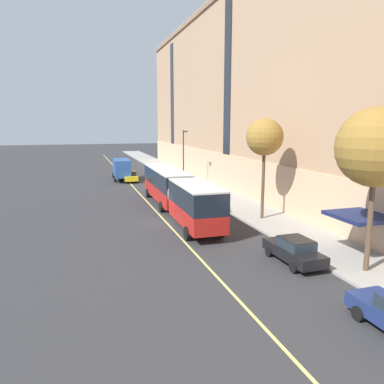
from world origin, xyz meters
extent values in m
plane|color=#303033|center=(0.00, 0.00, 0.00)|extent=(260.00, 260.00, 0.00)
cube|color=#9E9B93|center=(8.83, 3.00, 0.07)|extent=(4.87, 160.00, 0.15)
cube|color=tan|center=(17.27, 0.00, 12.33)|extent=(12.00, 110.00, 24.66)
cube|color=#E5B68D|center=(11.20, 0.00, 2.20)|extent=(0.14, 110.00, 4.40)
cube|color=navy|center=(9.67, -11.76, 2.60)|extent=(3.20, 3.40, 0.24)
cube|color=#1E232B|center=(11.22, 13.75, 13.56)|extent=(0.10, 2.00, 18.74)
cube|color=#1E232B|center=(11.22, 41.25, 13.56)|extent=(0.10, 2.00, 18.74)
cube|color=red|center=(1.87, 7.08, 1.28)|extent=(2.72, 11.53, 1.32)
cube|color=black|center=(1.87, 7.08, 2.74)|extent=(2.74, 11.53, 1.61)
cube|color=silver|center=(1.87, 7.08, 3.61)|extent=(2.75, 11.53, 0.12)
cube|color=#19232D|center=(1.95, 12.86, 2.58)|extent=(2.37, 0.11, 1.21)
cube|color=orange|center=(1.95, 12.87, 3.37)|extent=(1.80, 0.08, 0.28)
cube|color=black|center=(1.95, 12.88, 0.72)|extent=(2.52, 0.15, 0.24)
cube|color=white|center=(1.05, 12.89, 0.97)|extent=(0.28, 0.06, 0.18)
cube|color=white|center=(2.85, 12.86, 0.97)|extent=(0.28, 0.06, 0.18)
cylinder|color=#595651|center=(1.79, 0.83, 2.08)|extent=(2.46, 1.03, 2.44)
cube|color=red|center=(1.74, -3.37, 1.28)|extent=(2.67, 7.43, 1.32)
cube|color=black|center=(1.74, -3.37, 2.74)|extent=(2.68, 7.43, 1.61)
cube|color=silver|center=(1.74, -3.37, 3.61)|extent=(2.69, 7.43, 0.12)
cylinder|color=black|center=(0.64, 11.12, 0.50)|extent=(0.31, 1.00, 1.00)
cylinder|color=black|center=(3.21, 11.08, 0.50)|extent=(0.31, 1.00, 1.00)
cylinder|color=black|center=(0.54, 3.64, 0.50)|extent=(0.31, 1.00, 1.00)
cylinder|color=black|center=(3.11, 3.61, 0.50)|extent=(0.31, 1.00, 1.00)
cylinder|color=black|center=(0.42, -5.39, 0.50)|extent=(0.31, 1.00, 1.00)
cylinder|color=black|center=(3.00, -5.42, 0.50)|extent=(0.31, 1.00, 1.00)
cube|color=#4C4C51|center=(5.25, 31.15, 0.64)|extent=(1.81, 4.64, 0.64)
cube|color=#232D38|center=(5.25, 30.92, 1.24)|extent=(1.55, 2.10, 0.56)
cube|color=#4C4C51|center=(5.25, 30.92, 1.54)|extent=(1.51, 2.01, 0.04)
cylinder|color=black|center=(4.45, 32.59, 0.32)|extent=(0.23, 0.64, 0.64)
cylinder|color=black|center=(6.12, 32.56, 0.32)|extent=(0.23, 0.64, 0.64)
cylinder|color=black|center=(4.38, 29.74, 0.32)|extent=(0.23, 0.64, 0.64)
cylinder|color=black|center=(6.06, 29.70, 0.32)|extent=(0.23, 0.64, 0.64)
cube|color=navy|center=(5.21, 3.04, 0.64)|extent=(1.83, 4.31, 0.64)
cube|color=#232D38|center=(5.21, 2.83, 1.24)|extent=(1.59, 1.95, 0.56)
cube|color=navy|center=(5.21, 2.83, 1.54)|extent=(1.55, 1.87, 0.04)
cylinder|color=black|center=(4.36, 4.38, 0.32)|extent=(0.23, 0.64, 0.64)
cylinder|color=black|center=(6.10, 4.36, 0.32)|extent=(0.23, 0.64, 0.64)
cylinder|color=black|center=(4.32, 1.73, 0.32)|extent=(0.23, 0.64, 0.64)
cylinder|color=black|center=(6.06, 1.70, 0.32)|extent=(0.23, 0.64, 0.64)
cube|color=black|center=(5.25, -11.48, 0.64)|extent=(1.81, 4.49, 0.64)
cube|color=#232D38|center=(5.26, -11.70, 1.24)|extent=(1.56, 2.03, 0.56)
cube|color=black|center=(5.26, -11.70, 1.54)|extent=(1.53, 1.94, 0.04)
cylinder|color=black|center=(4.38, -10.10, 0.32)|extent=(0.23, 0.64, 0.64)
cylinder|color=black|center=(6.09, -10.08, 0.32)|extent=(0.23, 0.64, 0.64)
cylinder|color=black|center=(4.41, -12.87, 0.32)|extent=(0.23, 0.64, 0.64)
cylinder|color=black|center=(6.13, -12.85, 0.32)|extent=(0.23, 0.64, 0.64)
cylinder|color=black|center=(4.17, -18.19, 0.32)|extent=(0.22, 0.64, 0.64)
cube|color=black|center=(5.22, 17.55, 0.64)|extent=(1.95, 4.45, 0.64)
cube|color=#232D38|center=(5.21, 17.33, 1.24)|extent=(1.65, 2.03, 0.56)
cube|color=black|center=(5.21, 17.33, 1.54)|extent=(1.61, 1.94, 0.04)
cylinder|color=black|center=(4.39, 18.94, 0.32)|extent=(0.24, 0.65, 0.64)
cylinder|color=black|center=(6.14, 18.88, 0.32)|extent=(0.24, 0.65, 0.64)
cylinder|color=black|center=(4.29, 16.23, 0.32)|extent=(0.24, 0.65, 0.64)
cylinder|color=black|center=(6.04, 16.16, 0.32)|extent=(0.24, 0.65, 0.64)
cube|color=#285199|center=(-0.64, 24.62, 1.90)|extent=(2.40, 5.46, 2.41)
cube|color=#285199|center=(-0.50, 28.35, 1.25)|extent=(2.15, 1.78, 1.60)
cube|color=#1E2833|center=(-0.47, 29.23, 1.50)|extent=(1.87, 0.15, 0.80)
cylinder|color=black|center=(-1.54, 28.39, 0.42)|extent=(0.29, 0.85, 0.84)
cylinder|color=black|center=(0.55, 28.31, 0.42)|extent=(0.29, 0.85, 0.84)
cylinder|color=black|center=(-1.71, 23.89, 0.42)|extent=(0.29, 0.85, 0.84)
cylinder|color=black|center=(0.38, 23.81, 0.42)|extent=(0.29, 0.85, 0.84)
cube|color=yellow|center=(0.34, 23.43, 0.64)|extent=(1.89, 4.45, 0.64)
cube|color=#232D38|center=(0.33, 23.21, 1.24)|extent=(1.64, 2.02, 0.56)
cube|color=yellow|center=(0.33, 23.21, 1.54)|extent=(1.60, 1.93, 0.04)
cylinder|color=black|center=(-0.54, 24.82, 0.32)|extent=(0.23, 0.64, 0.64)
cylinder|color=black|center=(1.25, 24.79, 0.32)|extent=(0.23, 0.64, 0.64)
cylinder|color=black|center=(-0.58, 22.07, 0.32)|extent=(0.23, 0.64, 0.64)
cylinder|color=black|center=(1.21, 22.05, 0.32)|extent=(0.23, 0.64, 0.64)
cylinder|color=brown|center=(8.26, -14.05, 2.98)|extent=(0.29, 0.29, 5.67)
sphere|color=olive|center=(8.26, -14.05, 6.98)|extent=(4.25, 4.25, 4.25)
cylinder|color=brown|center=(8.26, -1.74, 3.20)|extent=(0.27, 0.27, 6.10)
sphere|color=olive|center=(8.26, -1.74, 7.11)|extent=(3.11, 3.11, 3.11)
cylinder|color=#2D2D30|center=(6.99, 18.63, 3.76)|extent=(0.16, 0.16, 7.22)
cylinder|color=#2D2D30|center=(6.99, 18.08, 7.27)|extent=(0.10, 1.10, 0.10)
cube|color=#3D3D3F|center=(6.99, 17.53, 7.22)|extent=(0.36, 0.60, 0.20)
cube|color=#E0D66B|center=(0.12, 3.00, 0.00)|extent=(0.16, 140.00, 0.01)
camera|label=1|loc=(-6.84, -30.05, 8.19)|focal=35.00mm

